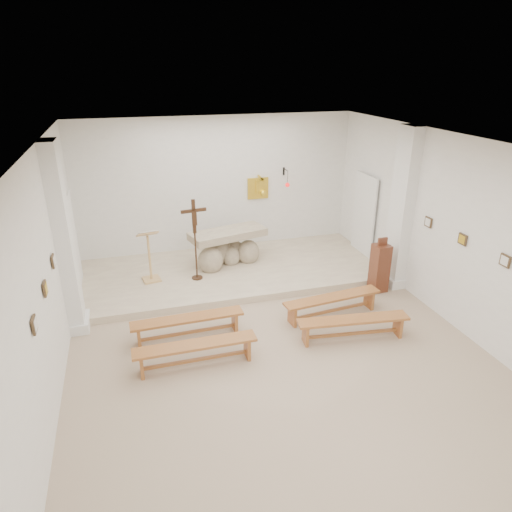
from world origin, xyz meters
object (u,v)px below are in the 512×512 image
object	(u,v)px
crucifix_stand	(195,234)
donation_pedestal	(380,268)
bench_left_second	(196,349)
bench_right_second	(353,324)
altar	(227,250)
bench_right_front	(332,301)
lectern	(149,255)
bench_left_front	(188,322)

from	to	relation	value
crucifix_stand	donation_pedestal	xyz separation A→B (m)	(3.77, -1.40, -0.67)
bench_left_second	bench_right_second	size ratio (longest dim) A/B	0.99
altar	donation_pedestal	world-z (taller)	donation_pedestal
bench_right_front	lectern	bearing A→B (deg)	139.08
altar	bench_right_second	xyz separation A→B (m)	(1.48, -3.61, -0.19)
lectern	donation_pedestal	xyz separation A→B (m)	(4.76, -1.58, -0.21)
bench_right_front	crucifix_stand	bearing A→B (deg)	131.42
altar	bench_left_front	world-z (taller)	altar
lectern	bench_right_second	distance (m)	4.61
crucifix_stand	bench_right_second	xyz separation A→B (m)	(2.32, -3.00, -0.89)
crucifix_stand	bench_right_front	xyz separation A→B (m)	(2.32, -2.13, -0.89)
donation_pedestal	bench_right_front	size ratio (longest dim) A/B	0.61
altar	bench_right_second	size ratio (longest dim) A/B	0.94
altar	bench_left_front	xyz separation A→B (m)	(-1.37, -2.74, -0.19)
crucifix_stand	bench_left_second	bearing A→B (deg)	-107.85
donation_pedestal	bench_left_front	bearing A→B (deg)	-173.59
crucifix_stand	bench_left_second	xyz separation A→B (m)	(-0.52, -3.00, -0.89)
altar	donation_pedestal	size ratio (longest dim) A/B	1.55
crucifix_stand	donation_pedestal	size ratio (longest dim) A/B	1.49
bench_right_front	bench_right_second	xyz separation A→B (m)	(0.00, -0.87, 0.00)
lectern	crucifix_stand	xyz separation A→B (m)	(1.00, -0.18, 0.46)
lectern	donation_pedestal	distance (m)	5.02
bench_right_front	bench_left_second	xyz separation A→B (m)	(-2.84, -0.87, 0.00)
bench_right_front	donation_pedestal	bearing A→B (deg)	20.68
lectern	crucifix_stand	bearing A→B (deg)	-19.27
bench_left_front	bench_left_second	world-z (taller)	same
bench_left_front	bench_right_second	xyz separation A→B (m)	(2.84, -0.87, 0.00)
donation_pedestal	bench_right_second	bearing A→B (deg)	-135.36
donation_pedestal	bench_right_front	distance (m)	1.63
crucifix_stand	altar	bearing A→B (deg)	27.96
lectern	bench_right_front	world-z (taller)	lectern
altar	bench_left_front	distance (m)	3.07
altar	lectern	bearing A→B (deg)	179.36
altar	bench_right_front	xyz separation A→B (m)	(1.48, -2.74, -0.19)
lectern	bench_left_front	xyz separation A→B (m)	(0.47, -2.31, -0.43)
bench_left_front	lectern	bearing A→B (deg)	100.34
bench_right_front	bench_right_second	world-z (taller)	same
altar	crucifix_stand	distance (m)	1.26
bench_left_second	bench_right_second	world-z (taller)	same
crucifix_stand	bench_right_front	size ratio (longest dim) A/B	0.90
lectern	bench_left_second	size ratio (longest dim) A/B	0.61
altar	bench_left_second	bearing A→B (deg)	-124.58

